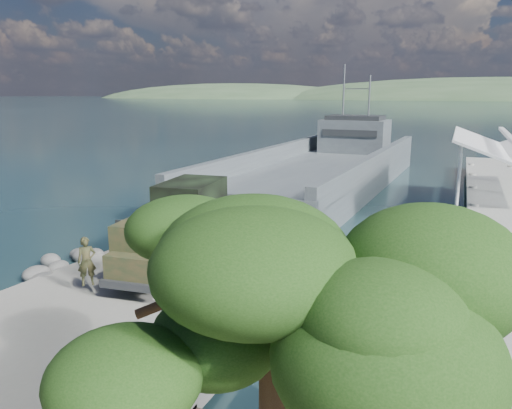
{
  "coord_description": "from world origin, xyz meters",
  "views": [
    {
      "loc": [
        10.31,
        -15.24,
        7.77
      ],
      "look_at": [
        1.62,
        6.0,
        2.58
      ],
      "focal_mm": 35.0,
      "sensor_mm": 36.0,
      "label": 1
    }
  ],
  "objects_px": {
    "pier": "(502,193)",
    "landing_craft": "(320,177)",
    "soldier": "(88,271)",
    "overhang_tree": "(259,287)",
    "military_truck": "(179,227)"
  },
  "relations": [
    {
      "from": "overhang_tree",
      "to": "soldier",
      "type": "bearing_deg",
      "value": 143.67
    },
    {
      "from": "pier",
      "to": "overhang_tree",
      "type": "distance_m",
      "value": 28.2
    },
    {
      "from": "soldier",
      "to": "pier",
      "type": "bearing_deg",
      "value": 9.59
    },
    {
      "from": "landing_craft",
      "to": "military_truck",
      "type": "bearing_deg",
      "value": -87.9
    },
    {
      "from": "pier",
      "to": "landing_craft",
      "type": "height_order",
      "value": "landing_craft"
    },
    {
      "from": "military_truck",
      "to": "soldier",
      "type": "xyz_separation_m",
      "value": [
        -1.52,
        -3.93,
        -0.83
      ]
    },
    {
      "from": "soldier",
      "to": "overhang_tree",
      "type": "xyz_separation_m",
      "value": [
        9.54,
        -7.02,
        3.5
      ]
    },
    {
      "from": "pier",
      "to": "landing_craft",
      "type": "distance_m",
      "value": 14.23
    },
    {
      "from": "landing_craft",
      "to": "overhang_tree",
      "type": "relative_size",
      "value": 5.7
    },
    {
      "from": "military_truck",
      "to": "soldier",
      "type": "bearing_deg",
      "value": -116.63
    },
    {
      "from": "military_truck",
      "to": "overhang_tree",
      "type": "relative_size",
      "value": 1.14
    },
    {
      "from": "landing_craft",
      "to": "soldier",
      "type": "xyz_separation_m",
      "value": [
        -1.73,
        -25.95,
        0.48
      ]
    },
    {
      "from": "pier",
      "to": "overhang_tree",
      "type": "xyz_separation_m",
      "value": [
        -5.31,
        -27.49,
        3.3
      ]
    },
    {
      "from": "soldier",
      "to": "landing_craft",
      "type": "bearing_deg",
      "value": 41.72
    },
    {
      "from": "pier",
      "to": "soldier",
      "type": "height_order",
      "value": "pier"
    }
  ]
}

